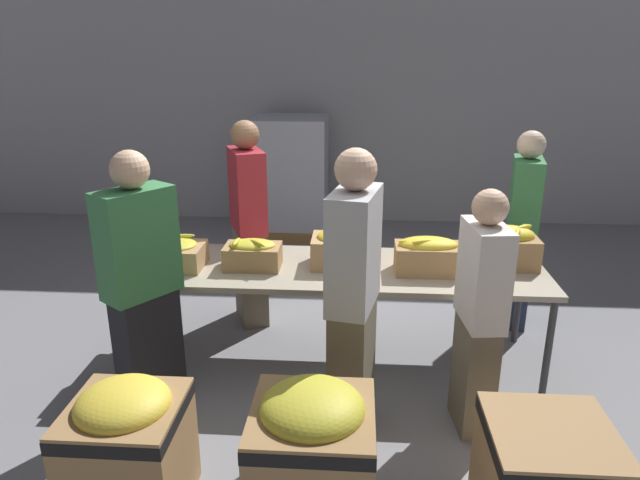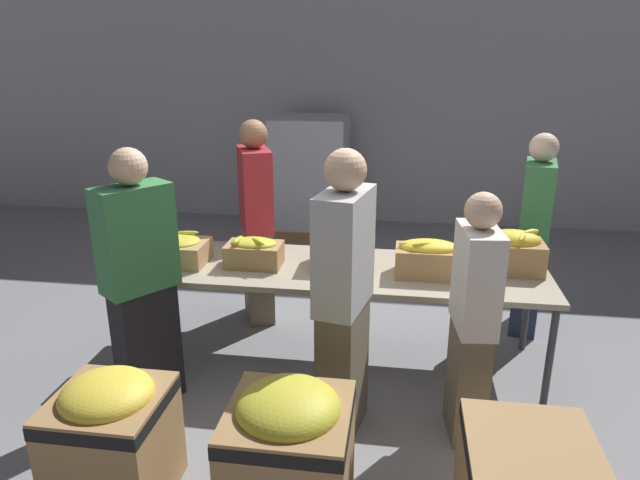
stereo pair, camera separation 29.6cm
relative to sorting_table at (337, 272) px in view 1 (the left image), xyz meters
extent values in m
plane|color=gray|center=(0.00, 0.00, -0.73)|extent=(30.00, 30.00, 0.00)
cube|color=#A8A8AD|center=(0.00, 3.85, 1.27)|extent=(16.00, 0.08, 4.00)
cube|color=#9E937F|center=(0.00, 0.00, 0.02)|extent=(3.03, 0.89, 0.04)
cylinder|color=#38383D|center=(-1.45, -0.38, -0.36)|extent=(0.05, 0.05, 0.73)
cylinder|color=#38383D|center=(1.45, -0.38, -0.36)|extent=(0.05, 0.05, 0.73)
cylinder|color=#38383D|center=(-1.45, 0.38, -0.36)|extent=(0.05, 0.05, 0.73)
cylinder|color=#38383D|center=(1.45, 0.38, -0.36)|extent=(0.05, 0.05, 0.73)
cube|color=tan|center=(-1.22, -0.08, 0.13)|extent=(0.50, 0.34, 0.17)
ellipsoid|color=gold|center=(-1.22, -0.08, 0.22)|extent=(0.41, 0.31, 0.08)
ellipsoid|color=gold|center=(-1.15, 0.00, 0.25)|extent=(0.19, 0.09, 0.04)
ellipsoid|color=gold|center=(-1.20, -0.17, 0.23)|extent=(0.09, 0.20, 0.05)
ellipsoid|color=gold|center=(-1.21, -0.08, 0.25)|extent=(0.14, 0.15, 0.04)
cube|color=#A37A4C|center=(-0.61, -0.06, 0.13)|extent=(0.41, 0.26, 0.17)
ellipsoid|color=gold|center=(-0.61, -0.06, 0.22)|extent=(0.34, 0.22, 0.07)
ellipsoid|color=gold|center=(-0.56, -0.12, 0.25)|extent=(0.15, 0.16, 0.03)
ellipsoid|color=gold|center=(-0.72, -0.10, 0.25)|extent=(0.07, 0.16, 0.05)
cube|color=tan|center=(0.03, 0.03, 0.15)|extent=(0.44, 0.33, 0.22)
ellipsoid|color=gold|center=(0.03, 0.03, 0.27)|extent=(0.36, 0.30, 0.09)
ellipsoid|color=gold|center=(-0.03, -0.01, 0.30)|extent=(0.17, 0.17, 0.04)
ellipsoid|color=gold|center=(0.07, -0.04, 0.30)|extent=(0.10, 0.17, 0.06)
ellipsoid|color=gold|center=(0.10, -0.03, 0.29)|extent=(0.16, 0.08, 0.04)
ellipsoid|color=gold|center=(0.13, 0.00, 0.30)|extent=(0.15, 0.11, 0.05)
cube|color=#A37A4C|center=(0.64, -0.07, 0.15)|extent=(0.46, 0.27, 0.20)
ellipsoid|color=yellow|center=(0.64, -0.07, 0.26)|extent=(0.42, 0.23, 0.10)
ellipsoid|color=yellow|center=(0.53, -0.09, 0.28)|extent=(0.20, 0.06, 0.05)
ellipsoid|color=yellow|center=(0.60, -0.12, 0.30)|extent=(0.17, 0.10, 0.04)
cube|color=#A37A4C|center=(1.23, 0.11, 0.16)|extent=(0.44, 0.31, 0.22)
ellipsoid|color=yellow|center=(1.23, 0.11, 0.28)|extent=(0.39, 0.25, 0.14)
ellipsoid|color=yellow|center=(1.29, 0.06, 0.32)|extent=(0.11, 0.20, 0.05)
ellipsoid|color=yellow|center=(1.24, 0.09, 0.30)|extent=(0.19, 0.17, 0.04)
ellipsoid|color=yellow|center=(1.35, 0.13, 0.33)|extent=(0.17, 0.15, 0.06)
ellipsoid|color=yellow|center=(1.37, 0.18, 0.32)|extent=(0.08, 0.16, 0.03)
cube|color=#6B604C|center=(-0.78, 0.64, -0.31)|extent=(0.35, 0.45, 0.83)
cube|color=maroon|center=(-0.78, 0.64, 0.45)|extent=(0.40, 0.52, 0.69)
sphere|color=#896042|center=(-0.78, 0.64, 0.91)|extent=(0.23, 0.23, 0.23)
cube|color=#6B604C|center=(0.13, -0.81, -0.30)|extent=(0.30, 0.44, 0.85)
cube|color=#B2B2B7|center=(0.13, -0.81, 0.47)|extent=(0.33, 0.52, 0.70)
sphere|color=#DBAD89|center=(0.13, -0.81, 0.94)|extent=(0.24, 0.24, 0.24)
cube|color=black|center=(-1.20, -0.69, -0.31)|extent=(0.41, 0.45, 0.82)
cube|color=#387A47|center=(-1.20, -0.69, 0.44)|extent=(0.46, 0.51, 0.68)
sphere|color=#DBAD89|center=(-1.20, -0.69, 0.89)|extent=(0.23, 0.23, 0.23)
cube|color=#6B604C|center=(0.89, -0.75, -0.36)|extent=(0.23, 0.37, 0.74)
cube|color=silver|center=(0.89, -0.75, 0.31)|extent=(0.25, 0.44, 0.61)
sphere|color=#DBAD89|center=(0.89, -0.75, 0.72)|extent=(0.21, 0.21, 0.21)
cube|color=#2D3856|center=(1.52, 0.75, -0.33)|extent=(0.28, 0.41, 0.80)
cube|color=#387A47|center=(1.52, 0.75, 0.40)|extent=(0.31, 0.49, 0.66)
sphere|color=beige|center=(1.52, 0.75, 0.84)|extent=(0.22, 0.22, 0.22)
cube|color=#A37A4C|center=(-0.99, -1.58, -0.41)|extent=(0.55, 0.55, 0.63)
cube|color=black|center=(-0.99, -1.58, -0.15)|extent=(0.55, 0.55, 0.07)
ellipsoid|color=yellow|center=(-0.99, -1.58, -0.09)|extent=(0.47, 0.47, 0.19)
cube|color=#A37A4C|center=(-0.05, -1.58, -0.40)|extent=(0.60, 0.60, 0.65)
cube|color=black|center=(-0.05, -1.58, -0.13)|extent=(0.60, 0.60, 0.07)
ellipsoid|color=gold|center=(-0.05, -1.58, -0.07)|extent=(0.51, 0.51, 0.21)
cube|color=black|center=(1.08, -1.58, -0.19)|extent=(0.60, 0.60, 0.07)
cube|color=olive|center=(-0.72, 3.18, -0.66)|extent=(1.00, 1.00, 0.13)
cube|color=#B2B7C1|center=(-0.72, 3.18, 0.08)|extent=(0.92, 0.92, 1.36)
camera|label=1|loc=(0.14, -3.91, 1.57)|focal=32.00mm
camera|label=2|loc=(0.44, -3.87, 1.57)|focal=32.00mm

